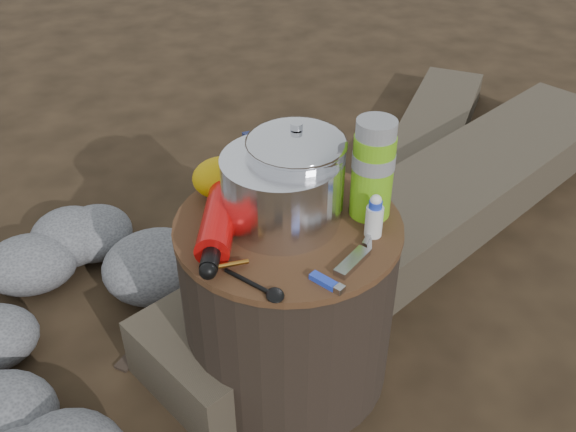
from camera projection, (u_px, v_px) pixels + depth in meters
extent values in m
plane|color=black|center=(288.00, 365.00, 1.65)|extent=(60.00, 60.00, 0.00)
cylinder|color=black|center=(288.00, 300.00, 1.52)|extent=(0.50, 0.50, 0.46)
cube|color=#3E362A|center=(426.00, 213.00, 2.06)|extent=(1.90, 1.44, 0.17)
cube|color=#3E362A|center=(425.00, 147.00, 2.48)|extent=(0.91, 1.28, 0.11)
cylinder|color=silver|center=(281.00, 190.00, 1.35)|extent=(0.26, 0.26, 0.16)
cylinder|color=silver|center=(296.00, 172.00, 1.36)|extent=(0.21, 0.21, 0.21)
cylinder|color=#6AB316|center=(373.00, 169.00, 1.35)|extent=(0.09, 0.09, 0.23)
cylinder|color=black|center=(316.00, 164.00, 1.46)|extent=(0.09, 0.09, 0.13)
ellipsoid|color=#C59806|center=(222.00, 178.00, 1.45)|extent=(0.14, 0.11, 0.09)
cube|color=navy|center=(266.00, 156.00, 1.49)|extent=(0.11, 0.05, 0.13)
cube|color=blue|center=(324.00, 281.00, 1.22)|extent=(0.06, 0.07, 0.01)
cube|color=#A8A8AD|center=(352.00, 262.00, 1.27)|extent=(0.09, 0.09, 0.01)
cylinder|color=silver|center=(374.00, 218.00, 1.33)|extent=(0.04, 0.04, 0.09)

